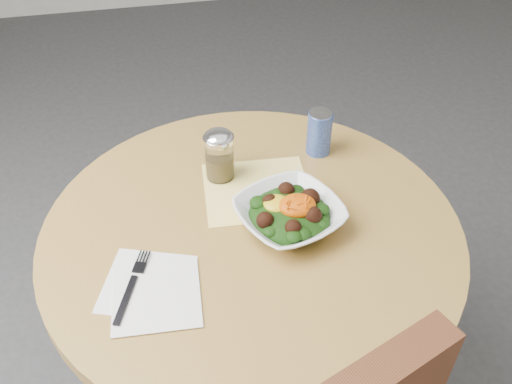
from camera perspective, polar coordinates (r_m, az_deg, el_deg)
table at (r=1.37m, az=-0.38°, el=-9.42°), size 0.90×0.90×0.75m
cloth_napkin at (r=1.31m, az=0.11°, el=0.19°), size 0.25×0.23×0.00m
paper_napkins at (r=1.12m, az=-10.37°, el=-9.61°), size 0.21×0.23×0.00m
salad_bowl at (r=1.21m, az=3.35°, el=-2.23°), size 0.28×0.28×0.08m
fork at (r=1.13m, az=-12.24°, el=-8.91°), size 0.08×0.18×0.00m
spice_shaker at (r=1.31m, az=-3.69°, el=3.67°), size 0.07×0.07×0.13m
beverage_can at (r=1.40m, az=6.34°, el=5.95°), size 0.06×0.06×0.12m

